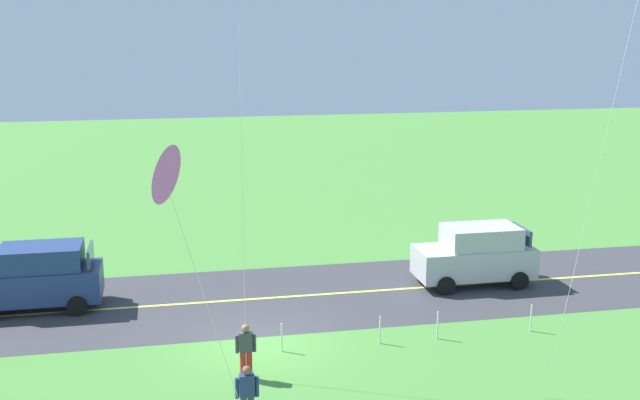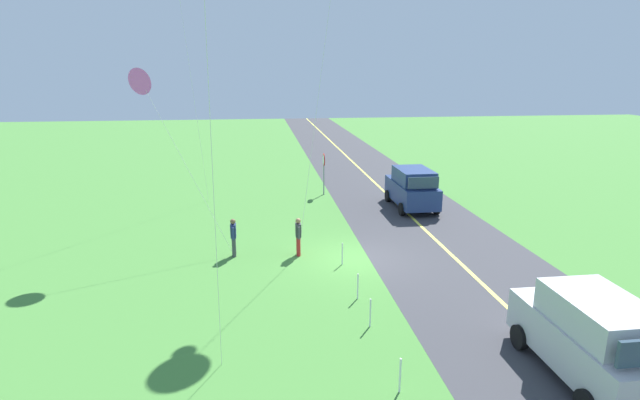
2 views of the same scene
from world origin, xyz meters
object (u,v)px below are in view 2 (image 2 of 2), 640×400
object	(u,v)px
car_suv_foreground	(412,188)
kite_blue_mid	(141,82)
car_parked_west_near	(592,337)
stop_sign	(324,166)
person_adult_near	(298,235)
person_adult_companion	(233,236)

from	to	relation	value
car_suv_foreground	kite_blue_mid	distance (m)	14.92
car_parked_west_near	kite_blue_mid	distance (m)	17.87
stop_sign	kite_blue_mid	bearing A→B (deg)	133.47
person_adult_near	person_adult_companion	xyz separation A→B (m)	(0.25, 2.64, 0.00)
car_parked_west_near	kite_blue_mid	bearing A→B (deg)	47.84
car_parked_west_near	person_adult_companion	world-z (taller)	car_parked_west_near
car_parked_west_near	person_adult_near	world-z (taller)	car_parked_west_near
stop_sign	person_adult_near	bearing A→B (deg)	166.49
car_suv_foreground	person_adult_companion	xyz separation A→B (m)	(-6.19, 9.51, -0.29)
stop_sign	person_adult_companion	bearing A→B (deg)	152.75
person_adult_near	stop_sign	bearing A→B (deg)	123.92
stop_sign	kite_blue_mid	xyz separation A→B (m)	(-8.10, 8.54, 5.20)
car_parked_west_near	stop_sign	size ratio (longest dim) A/B	1.72
car_suv_foreground	person_adult_companion	bearing A→B (deg)	123.07
car_suv_foreground	stop_sign	bearing A→B (deg)	50.58
person_adult_companion	car_suv_foreground	bearing A→B (deg)	-108.77
car_parked_west_near	person_adult_companion	bearing A→B (deg)	43.30
car_parked_west_near	person_adult_companion	distance (m)	13.18
stop_sign	kite_blue_mid	world-z (taller)	kite_blue_mid
car_parked_west_near	person_adult_near	xyz separation A→B (m)	(9.35, 6.39, -0.29)
person_adult_near	kite_blue_mid	xyz separation A→B (m)	(1.99, 6.12, 6.14)
car_parked_west_near	person_adult_companion	size ratio (longest dim) A/B	2.75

